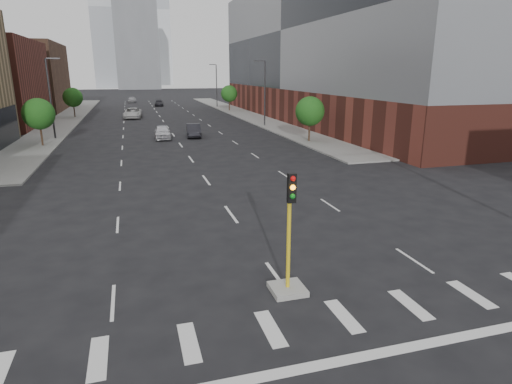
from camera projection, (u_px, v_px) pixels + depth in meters
name	position (u px, v px, depth m)	size (l,w,h in m)	color
sidewalk_left_far	(68.00, 118.00, 71.33)	(5.00, 92.00, 0.15)	gray
sidewalk_right_far	(242.00, 113.00, 79.40)	(5.00, 92.00, 0.15)	gray
building_left_far_b	(6.00, 77.00, 82.85)	(20.00, 24.00, 13.00)	brown
building_right_main	(352.00, 49.00, 67.39)	(24.00, 70.00, 22.00)	brown
tower_left	(115.00, 10.00, 198.59)	(22.00, 22.00, 70.00)	#B2B7BC
tower_right	(150.00, 11.00, 239.02)	(20.00, 20.00, 80.00)	#B2B7BC
tower_mid	(136.00, 37.00, 185.80)	(18.00, 18.00, 44.00)	slate
median_traffic_signal	(288.00, 267.00, 15.04)	(1.20, 1.20, 4.40)	#999993
streetlight_right_a	(264.00, 91.00, 60.07)	(1.60, 0.22, 9.07)	#2D2D30
streetlight_right_b	(216.00, 84.00, 92.41)	(1.60, 0.22, 9.07)	#2D2D30
streetlight_left	(51.00, 95.00, 48.24)	(1.60, 0.22, 9.07)	#2D2D30
tree_left_near	(39.00, 114.00, 43.91)	(3.20, 3.20, 4.85)	#382619
tree_left_far	(73.00, 97.00, 71.62)	(3.20, 3.20, 4.85)	#382619
tree_right_near	(310.00, 111.00, 46.81)	(3.20, 3.20, 4.85)	#382619
tree_right_far	(229.00, 94.00, 83.77)	(3.20, 3.20, 4.85)	#382619
car_near_left	(162.00, 132.00, 49.81)	(1.87, 4.66, 1.59)	silver
car_mid_right	(194.00, 130.00, 51.37)	(1.62, 4.65, 1.53)	black
car_far_left	(133.00, 113.00, 71.66)	(2.83, 6.14, 1.71)	#B9B9B9
car_deep_right	(159.00, 103.00, 96.70)	(1.89, 4.64, 1.35)	black
car_distant	(132.00, 100.00, 107.50)	(1.75, 4.35, 1.48)	#ACACB1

